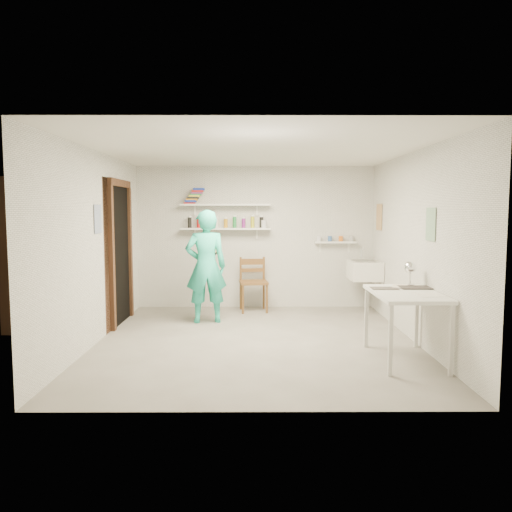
{
  "coord_description": "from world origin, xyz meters",
  "views": [
    {
      "loc": [
        -0.03,
        -6.23,
        1.66
      ],
      "look_at": [
        0.0,
        0.4,
        1.05
      ],
      "focal_mm": 35.0,
      "sensor_mm": 36.0,
      "label": 1
    }
  ],
  "objects_px": {
    "belfast_sink": "(365,270)",
    "wooden_chair": "(254,282)",
    "wall_clock": "(210,247)",
    "man": "(206,266)",
    "work_table": "(405,326)",
    "desk_lamp": "(411,267)"
  },
  "relations": [
    {
      "from": "belfast_sink",
      "to": "wooden_chair",
      "type": "distance_m",
      "value": 1.8
    },
    {
      "from": "man",
      "to": "wooden_chair",
      "type": "xyz_separation_m",
      "value": [
        0.7,
        0.8,
        -0.35
      ]
    },
    {
      "from": "wooden_chair",
      "to": "desk_lamp",
      "type": "height_order",
      "value": "desk_lamp"
    },
    {
      "from": "wooden_chair",
      "to": "work_table",
      "type": "relative_size",
      "value": 0.84
    },
    {
      "from": "man",
      "to": "wall_clock",
      "type": "height_order",
      "value": "man"
    },
    {
      "from": "wall_clock",
      "to": "desk_lamp",
      "type": "distance_m",
      "value": 3.02
    },
    {
      "from": "wooden_chair",
      "to": "belfast_sink",
      "type": "bearing_deg",
      "value": -11.89
    },
    {
      "from": "man",
      "to": "desk_lamp",
      "type": "distance_m",
      "value": 2.94
    },
    {
      "from": "work_table",
      "to": "man",
      "type": "bearing_deg",
      "value": 141.34
    },
    {
      "from": "belfast_sink",
      "to": "man",
      "type": "height_order",
      "value": "man"
    },
    {
      "from": "wooden_chair",
      "to": "wall_clock",
      "type": "bearing_deg",
      "value": -145.22
    },
    {
      "from": "man",
      "to": "work_table",
      "type": "bearing_deg",
      "value": 130.49
    },
    {
      "from": "belfast_sink",
      "to": "work_table",
      "type": "relative_size",
      "value": 0.52
    },
    {
      "from": "belfast_sink",
      "to": "desk_lamp",
      "type": "bearing_deg",
      "value": -87.79
    },
    {
      "from": "belfast_sink",
      "to": "wooden_chair",
      "type": "height_order",
      "value": "wooden_chair"
    },
    {
      "from": "man",
      "to": "desk_lamp",
      "type": "height_order",
      "value": "man"
    },
    {
      "from": "wall_clock",
      "to": "desk_lamp",
      "type": "height_order",
      "value": "wall_clock"
    },
    {
      "from": "wall_clock",
      "to": "work_table",
      "type": "relative_size",
      "value": 0.26
    },
    {
      "from": "work_table",
      "to": "wooden_chair",
      "type": "bearing_deg",
      "value": 121.83
    },
    {
      "from": "work_table",
      "to": "desk_lamp",
      "type": "relative_size",
      "value": 8.0
    },
    {
      "from": "man",
      "to": "wooden_chair",
      "type": "bearing_deg",
      "value": -142.22
    },
    {
      "from": "belfast_sink",
      "to": "work_table",
      "type": "distance_m",
      "value": 2.55
    }
  ]
}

